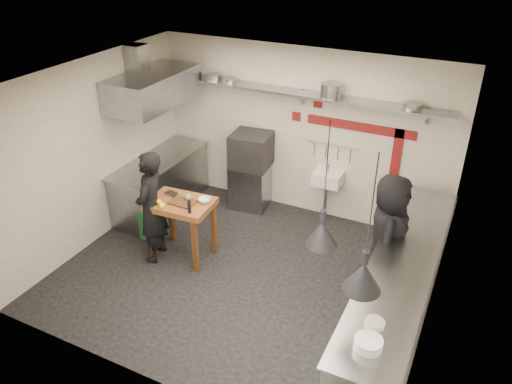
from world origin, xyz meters
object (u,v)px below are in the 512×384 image
at_px(oven_stand, 250,185).
at_px(combi_oven, 251,150).
at_px(green_bin, 152,222).
at_px(chef_left, 151,207).
at_px(prep_table, 183,228).
at_px(chef_right, 388,235).

height_order(oven_stand, combi_oven, combi_oven).
relative_size(combi_oven, green_bin, 1.26).
height_order(combi_oven, chef_left, chef_left).
height_order(green_bin, prep_table, prep_table).
xyz_separation_m(combi_oven, prep_table, (-0.28, -1.71, -0.63)).
distance_m(combi_oven, green_bin, 1.99).
height_order(prep_table, chef_right, chef_right).
bearing_deg(chef_left, combi_oven, 147.10).
xyz_separation_m(combi_oven, chef_left, (-0.62, -1.94, -0.24)).
height_order(prep_table, chef_left, chef_left).
bearing_deg(combi_oven, chef_left, -113.96).
distance_m(chef_left, chef_right, 3.29).
distance_m(combi_oven, prep_table, 1.84).
bearing_deg(green_bin, chef_left, -49.26).
bearing_deg(oven_stand, chef_right, -30.59).
xyz_separation_m(combi_oven, green_bin, (-1.00, -1.51, -0.84)).
height_order(combi_oven, prep_table, combi_oven).
distance_m(oven_stand, chef_left, 2.12).
distance_m(green_bin, prep_table, 0.77).
relative_size(oven_stand, prep_table, 0.87).
relative_size(combi_oven, prep_table, 0.68).
bearing_deg(combi_oven, green_bin, -129.51).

